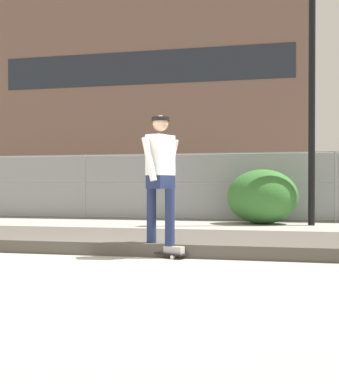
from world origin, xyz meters
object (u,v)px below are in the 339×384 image
Objects in this scene: parked_car_mid at (330,189)px; skateboard at (161,253)px; parked_car_near at (129,189)px; skater at (161,174)px; street_lamp at (312,33)px; shrub_left at (262,197)px.

skateboard is at bearing -105.26° from parked_car_mid.
skateboard is 0.18× the size of parked_car_near.
skater is at bearing -70.53° from parked_car_near.
skateboard is 0.11× the size of street_lamp.
parked_car_mid is (6.85, -0.23, 0.00)m from parked_car_near.
skater is 11.71m from parked_car_near.
shrub_left is at bearing 80.98° from skater.
parked_car_near is 1.00× the size of parked_car_mid.
shrub_left is at bearing -113.82° from parked_car_mid.
skateboard is 0.46× the size of shrub_left.
street_lamp is 4.12m from shrub_left.
skater is 11.21m from parked_car_mid.
parked_car_mid is at bearing -1.90° from parked_car_near.
skater is 0.41× the size of parked_car_near.
shrub_left is (-1.18, 0.22, -3.94)m from street_lamp.
skater is (0.00, 0.00, 1.06)m from skateboard.
parked_car_mid is at bearing 74.74° from skateboard.
parked_car_near is at bearing 109.47° from skateboard.
street_lamp is (2.20, 6.23, 4.57)m from skateboard.
skateboard is at bearing -99.02° from shrub_left.
shrub_left reaches higher than skateboard.
street_lamp reaches higher than skater.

